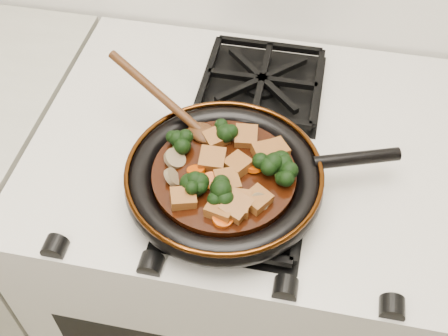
# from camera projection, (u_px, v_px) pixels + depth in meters

# --- Properties ---
(stove) EXTENTS (0.76, 0.60, 0.90)m
(stove) POSITION_uv_depth(u_px,v_px,m) (243.00, 268.00, 1.34)
(stove) COLOR beige
(stove) RESTS_ON ground
(burner_grate_front) EXTENTS (0.23, 0.23, 0.03)m
(burner_grate_front) POSITION_uv_depth(u_px,v_px,m) (235.00, 197.00, 0.90)
(burner_grate_front) COLOR black
(burner_grate_front) RESTS_ON stove
(burner_grate_back) EXTENTS (0.23, 0.23, 0.03)m
(burner_grate_back) POSITION_uv_depth(u_px,v_px,m) (262.00, 83.00, 1.07)
(burner_grate_back) COLOR black
(burner_grate_back) RESTS_ON stove
(skillet) EXTENTS (0.43, 0.31, 0.05)m
(skillet) POSITION_uv_depth(u_px,v_px,m) (225.00, 178.00, 0.88)
(skillet) COLOR black
(skillet) RESTS_ON burner_grate_front
(braising_sauce) EXTENTS (0.23, 0.23, 0.02)m
(braising_sauce) POSITION_uv_depth(u_px,v_px,m) (224.00, 177.00, 0.88)
(braising_sauce) COLOR black
(braising_sauce) RESTS_ON skillet
(tofu_cube_0) EXTENTS (0.05, 0.05, 0.02)m
(tofu_cube_0) POSITION_uv_depth(u_px,v_px,m) (238.00, 165.00, 0.87)
(tofu_cube_0) COLOR brown
(tofu_cube_0) RESTS_ON braising_sauce
(tofu_cube_1) EXTENTS (0.05, 0.05, 0.03)m
(tofu_cube_1) POSITION_uv_depth(u_px,v_px,m) (236.00, 208.00, 0.82)
(tofu_cube_1) COLOR brown
(tofu_cube_1) RESTS_ON braising_sauce
(tofu_cube_2) EXTENTS (0.04, 0.04, 0.02)m
(tofu_cube_2) POSITION_uv_depth(u_px,v_px,m) (246.00, 137.00, 0.91)
(tofu_cube_2) COLOR brown
(tofu_cube_2) RESTS_ON braising_sauce
(tofu_cube_3) EXTENTS (0.05, 0.05, 0.02)m
(tofu_cube_3) POSITION_uv_depth(u_px,v_px,m) (257.00, 200.00, 0.83)
(tofu_cube_3) COLOR brown
(tofu_cube_3) RESTS_ON braising_sauce
(tofu_cube_4) EXTENTS (0.05, 0.04, 0.02)m
(tofu_cube_4) POSITION_uv_depth(u_px,v_px,m) (183.00, 199.00, 0.83)
(tofu_cube_4) COLOR brown
(tofu_cube_4) RESTS_ON braising_sauce
(tofu_cube_5) EXTENTS (0.05, 0.05, 0.02)m
(tofu_cube_5) POSITION_uv_depth(u_px,v_px,m) (221.00, 209.00, 0.82)
(tofu_cube_5) COLOR brown
(tofu_cube_5) RESTS_ON braising_sauce
(tofu_cube_6) EXTENTS (0.06, 0.05, 0.03)m
(tofu_cube_6) POSITION_uv_depth(u_px,v_px,m) (267.00, 154.00, 0.88)
(tofu_cube_6) COLOR brown
(tofu_cube_6) RESTS_ON braising_sauce
(tofu_cube_7) EXTENTS (0.05, 0.05, 0.02)m
(tofu_cube_7) POSITION_uv_depth(u_px,v_px,m) (277.00, 150.00, 0.89)
(tofu_cube_7) COLOR brown
(tofu_cube_7) RESTS_ON braising_sauce
(tofu_cube_8) EXTENTS (0.05, 0.05, 0.03)m
(tofu_cube_8) POSITION_uv_depth(u_px,v_px,m) (216.00, 138.00, 0.91)
(tofu_cube_8) COLOR brown
(tofu_cube_8) RESTS_ON braising_sauce
(tofu_cube_9) EXTENTS (0.04, 0.04, 0.02)m
(tofu_cube_9) POSITION_uv_depth(u_px,v_px,m) (237.00, 204.00, 0.82)
(tofu_cube_9) COLOR brown
(tofu_cube_9) RESTS_ON braising_sauce
(tofu_cube_10) EXTENTS (0.05, 0.05, 0.02)m
(tofu_cube_10) POSITION_uv_depth(u_px,v_px,m) (227.00, 182.00, 0.85)
(tofu_cube_10) COLOR brown
(tofu_cube_10) RESTS_ON braising_sauce
(tofu_cube_11) EXTENTS (0.04, 0.04, 0.03)m
(tofu_cube_11) POSITION_uv_depth(u_px,v_px,m) (212.00, 160.00, 0.88)
(tofu_cube_11) COLOR brown
(tofu_cube_11) RESTS_ON braising_sauce
(broccoli_floret_0) EXTENTS (0.08, 0.09, 0.06)m
(broccoli_floret_0) POSITION_uv_depth(u_px,v_px,m) (216.00, 200.00, 0.82)
(broccoli_floret_0) COLOR black
(broccoli_floret_0) RESTS_ON braising_sauce
(broccoli_floret_1) EXTENTS (0.08, 0.09, 0.07)m
(broccoli_floret_1) POSITION_uv_depth(u_px,v_px,m) (278.00, 165.00, 0.87)
(broccoli_floret_1) COLOR black
(broccoli_floret_1) RESTS_ON braising_sauce
(broccoli_floret_2) EXTENTS (0.07, 0.07, 0.06)m
(broccoli_floret_2) POSITION_uv_depth(u_px,v_px,m) (214.00, 188.00, 0.84)
(broccoli_floret_2) COLOR black
(broccoli_floret_2) RESTS_ON braising_sauce
(broccoli_floret_3) EXTENTS (0.06, 0.06, 0.06)m
(broccoli_floret_3) POSITION_uv_depth(u_px,v_px,m) (177.00, 147.00, 0.89)
(broccoli_floret_3) COLOR black
(broccoli_floret_3) RESTS_ON braising_sauce
(broccoli_floret_4) EXTENTS (0.09, 0.09, 0.07)m
(broccoli_floret_4) POSITION_uv_depth(u_px,v_px,m) (228.00, 134.00, 0.91)
(broccoli_floret_4) COLOR black
(broccoli_floret_4) RESTS_ON braising_sauce
(broccoli_floret_5) EXTENTS (0.07, 0.07, 0.06)m
(broccoli_floret_5) POSITION_uv_depth(u_px,v_px,m) (279.00, 175.00, 0.86)
(broccoli_floret_5) COLOR black
(broccoli_floret_5) RESTS_ON braising_sauce
(broccoli_floret_6) EXTENTS (0.07, 0.08, 0.07)m
(broccoli_floret_6) POSITION_uv_depth(u_px,v_px,m) (194.00, 190.00, 0.83)
(broccoli_floret_6) COLOR black
(broccoli_floret_6) RESTS_ON braising_sauce
(broccoli_floret_7) EXTENTS (0.09, 0.08, 0.06)m
(broccoli_floret_7) POSITION_uv_depth(u_px,v_px,m) (264.00, 165.00, 0.87)
(broccoli_floret_7) COLOR black
(broccoli_floret_7) RESTS_ON braising_sauce
(carrot_coin_0) EXTENTS (0.03, 0.03, 0.02)m
(carrot_coin_0) POSITION_uv_depth(u_px,v_px,m) (228.00, 193.00, 0.84)
(carrot_coin_0) COLOR #BA3D05
(carrot_coin_0) RESTS_ON braising_sauce
(carrot_coin_1) EXTENTS (0.03, 0.03, 0.02)m
(carrot_coin_1) POSITION_uv_depth(u_px,v_px,m) (196.00, 171.00, 0.87)
(carrot_coin_1) COLOR #BA3D05
(carrot_coin_1) RESTS_ON braising_sauce
(carrot_coin_2) EXTENTS (0.03, 0.03, 0.02)m
(carrot_coin_2) POSITION_uv_depth(u_px,v_px,m) (255.00, 167.00, 0.87)
(carrot_coin_2) COLOR #BA3D05
(carrot_coin_2) RESTS_ON braising_sauce
(carrot_coin_3) EXTENTS (0.03, 0.03, 0.01)m
(carrot_coin_3) POSITION_uv_depth(u_px,v_px,m) (223.00, 218.00, 0.81)
(carrot_coin_3) COLOR #BA3D05
(carrot_coin_3) RESTS_ON braising_sauce
(carrot_coin_4) EXTENTS (0.03, 0.03, 0.01)m
(carrot_coin_4) POSITION_uv_depth(u_px,v_px,m) (211.00, 181.00, 0.85)
(carrot_coin_4) COLOR #BA3D05
(carrot_coin_4) RESTS_ON braising_sauce
(mushroom_slice_0) EXTENTS (0.03, 0.04, 0.03)m
(mushroom_slice_0) POSITION_uv_depth(u_px,v_px,m) (172.00, 177.00, 0.86)
(mushroom_slice_0) COLOR #766344
(mushroom_slice_0) RESTS_ON braising_sauce
(mushroom_slice_1) EXTENTS (0.04, 0.04, 0.02)m
(mushroom_slice_1) POSITION_uv_depth(u_px,v_px,m) (175.00, 159.00, 0.88)
(mushroom_slice_1) COLOR #766344
(mushroom_slice_1) RESTS_ON braising_sauce
(mushroom_slice_2) EXTENTS (0.04, 0.04, 0.03)m
(mushroom_slice_2) POSITION_uv_depth(u_px,v_px,m) (258.00, 203.00, 0.82)
(mushroom_slice_2) COLOR #766344
(mushroom_slice_2) RESTS_ON braising_sauce
(wooden_spoon) EXTENTS (0.13, 0.09, 0.21)m
(wooden_spoon) POSITION_uv_depth(u_px,v_px,m) (178.00, 111.00, 0.93)
(wooden_spoon) COLOR #3F210D
(wooden_spoon) RESTS_ON braising_sauce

